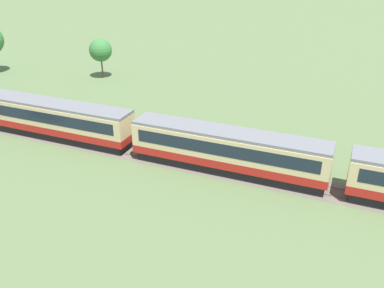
% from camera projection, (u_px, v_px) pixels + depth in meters
% --- Properties ---
extents(passenger_train, '(98.46, 3.11, 4.15)m').
position_uv_depth(passenger_train, '(230.00, 150.00, 37.59)').
color(passenger_train, '#AD1E19').
rests_on(passenger_train, ground_plane).
extents(railway_track, '(163.59, 3.60, 0.04)m').
position_uv_depth(railway_track, '(297.00, 185.00, 36.40)').
color(railway_track, '#665B51').
rests_on(railway_track, ground_plane).
extents(yard_tree_0, '(3.61, 3.61, 6.30)m').
position_uv_depth(yard_tree_0, '(100.00, 50.00, 64.58)').
color(yard_tree_0, brown).
rests_on(yard_tree_0, ground_plane).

